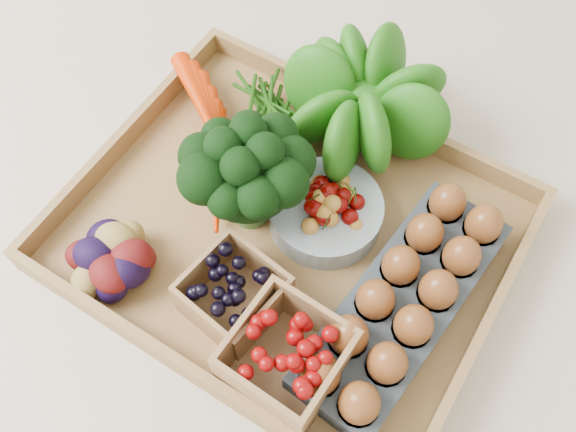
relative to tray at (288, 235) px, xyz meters
The scene contains 10 objects.
ground 0.01m from the tray, ahead, with size 4.00×4.00×0.00m, color beige.
tray is the anchor object (origin of this frame).
carrots 0.16m from the tray, 159.69° to the left, with size 0.19×0.14×0.05m, color red, non-canonical shape.
lettuce 0.21m from the tray, 90.42° to the left, with size 0.16×0.16×0.16m, color #1D520C.
broccoli 0.09m from the tray, behind, with size 0.16×0.16×0.12m, color black, non-canonical shape.
cherry_bowl 0.06m from the tray, 53.87° to the left, with size 0.15×0.15×0.04m, color #8C9EA5.
egg_carton 0.18m from the tray, ahead, with size 0.11×0.33×0.04m, color #384148.
potatoes 0.23m from the tray, 134.03° to the right, with size 0.15×0.15×0.08m, color #450B0B, non-canonical shape.
punnet_blackberry 0.13m from the tray, 90.35° to the right, with size 0.10×0.10×0.07m, color black.
punnet_raspberry 0.19m from the tray, 58.57° to the right, with size 0.12×0.12×0.08m, color #6C0405.
Camera 1 is at (0.21, -0.33, 0.76)m, focal length 40.00 mm.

